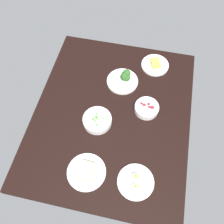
# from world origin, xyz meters

# --- Properties ---
(dining_table) EXTENTS (1.15, 0.94, 0.04)m
(dining_table) POSITION_xyz_m (0.00, 0.00, 0.02)
(dining_table) COLOR black
(dining_table) RESTS_ON ground
(plate_sandwich) EXTENTS (0.21, 0.21, 0.04)m
(plate_sandwich) POSITION_xyz_m (-0.38, 0.06, 0.05)
(plate_sandwich) COLOR white
(plate_sandwich) RESTS_ON dining_table
(plate_cheese) EXTENTS (0.19, 0.19, 0.04)m
(plate_cheese) POSITION_xyz_m (0.43, -0.21, 0.05)
(plate_cheese) COLOR white
(plate_cheese) RESTS_ON dining_table
(plate_broccoli) EXTENTS (0.20, 0.20, 0.09)m
(plate_broccoli) POSITION_xyz_m (0.25, -0.02, 0.06)
(plate_broccoli) COLOR white
(plate_broccoli) RESTS_ON dining_table
(bowl_peas) EXTENTS (0.17, 0.17, 0.06)m
(bowl_peas) POSITION_xyz_m (-0.08, 0.07, 0.07)
(bowl_peas) COLOR white
(bowl_peas) RESTS_ON dining_table
(plate_eggs) EXTENTS (0.19, 0.19, 0.05)m
(plate_eggs) POSITION_xyz_m (-0.38, -0.21, 0.05)
(plate_eggs) COLOR white
(plate_eggs) RESTS_ON dining_table
(bowl_berries) EXTENTS (0.15, 0.15, 0.06)m
(bowl_berries) POSITION_xyz_m (0.07, -0.20, 0.06)
(bowl_berries) COLOR white
(bowl_berries) RESTS_ON dining_table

